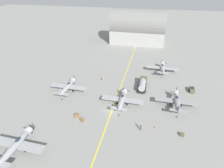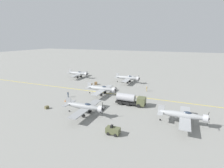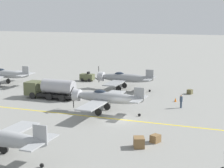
# 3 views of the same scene
# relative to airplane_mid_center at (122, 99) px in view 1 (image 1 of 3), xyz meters

# --- Properties ---
(ground_plane) EXTENTS (400.00, 400.00, 0.00)m
(ground_plane) POSITION_rel_airplane_mid_center_xyz_m (-2.22, -2.58, -2.01)
(ground_plane) COLOR gray
(taxiway_stripe) EXTENTS (0.30, 160.00, 0.01)m
(taxiway_stripe) POSITION_rel_airplane_mid_center_xyz_m (-2.22, -2.58, -2.01)
(taxiway_stripe) COLOR yellow
(taxiway_stripe) RESTS_ON ground
(airplane_mid_center) EXTENTS (12.00, 9.98, 3.65)m
(airplane_mid_center) POSITION_rel_airplane_mid_center_xyz_m (0.00, 0.00, 0.00)
(airplane_mid_center) COLOR #95979A
(airplane_mid_center) RESTS_ON ground
(airplane_mid_left) EXTENTS (12.00, 9.98, 3.65)m
(airplane_mid_left) POSITION_rel_airplane_mid_center_xyz_m (-18.08, 2.89, 0.00)
(airplane_mid_left) COLOR #96989B
(airplane_mid_left) RESTS_ON ground
(airplane_near_left) EXTENTS (12.00, 9.98, 3.65)m
(airplane_near_left) POSITION_rel_airplane_mid_center_xyz_m (-18.33, -20.61, 0.00)
(airplane_near_left) COLOR #929497
(airplane_near_left) RESTS_ON ground
(airplane_far_right) EXTENTS (12.00, 9.98, 3.65)m
(airplane_far_right) POSITION_rel_airplane_mid_center_xyz_m (11.38, 24.09, 0.00)
(airplane_far_right) COLOR #989A9D
(airplane_far_right) RESTS_ON ground
(airplane_mid_right) EXTENTS (12.00, 9.98, 3.80)m
(airplane_mid_right) POSITION_rel_airplane_mid_center_xyz_m (15.05, 2.82, 0.00)
(airplane_mid_right) COLOR gray
(airplane_mid_right) RESTS_ON ground
(fuel_tanker) EXTENTS (2.68, 8.00, 2.98)m
(fuel_tanker) POSITION_rel_airplane_mid_center_xyz_m (4.85, 10.86, -0.50)
(fuel_tanker) COLOR black
(fuel_tanker) RESTS_ON ground
(tow_tractor) EXTENTS (1.57, 2.60, 1.79)m
(tow_tractor) POSITION_rel_airplane_mid_center_xyz_m (20.59, 12.09, -1.22)
(tow_tractor) COLOR #515638
(tow_tractor) RESTS_ON ground
(ground_crew_walking) EXTENTS (0.39, 0.39, 1.81)m
(ground_crew_walking) POSITION_rel_airplane_mid_center_xyz_m (6.10, -8.58, -1.02)
(ground_crew_walking) COLOR #334256
(ground_crew_walking) RESTS_ON ground
(ground_crew_inspecting) EXTENTS (0.38, 0.38, 1.77)m
(ground_crew_inspecting) POSITION_rel_airplane_mid_center_xyz_m (-9.24, 12.32, -1.05)
(ground_crew_inspecting) COLOR tan
(ground_crew_inspecting) RESTS_ON ground
(supply_crate_by_tanker) EXTENTS (1.49, 1.38, 1.00)m
(supply_crate_by_tanker) POSITION_rel_airplane_mid_center_xyz_m (-10.61, -7.77, -1.51)
(supply_crate_by_tanker) COLOR brown
(supply_crate_by_tanker) RESTS_ON ground
(supply_crate_mid_lane) EXTENTS (1.15, 1.07, 0.77)m
(supply_crate_mid_lane) POSITION_rel_airplane_mid_center_xyz_m (-8.66, -8.86, -1.62)
(supply_crate_mid_lane) COLOR brown
(supply_crate_mid_lane) RESTS_ON ground
(supply_crate_outboard) EXTENTS (1.02, 0.91, 0.73)m
(supply_crate_outboard) POSITION_rel_airplane_mid_center_xyz_m (15.66, -8.17, -1.65)
(supply_crate_outboard) COLOR brown
(supply_crate_outboard) RESTS_ON ground
(traffic_cone) EXTENTS (0.36, 0.36, 0.55)m
(traffic_cone) POSITION_rel_airplane_mid_center_xyz_m (9.53, -7.13, -1.74)
(traffic_cone) COLOR orange
(traffic_cone) RESTS_ON ground
(hangar) EXTENTS (29.04, 15.56, 18.21)m
(hangar) POSITION_rel_airplane_mid_center_xyz_m (-2.39, 59.49, 6.40)
(hangar) COLOR #9E9E99
(hangar) RESTS_ON ground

